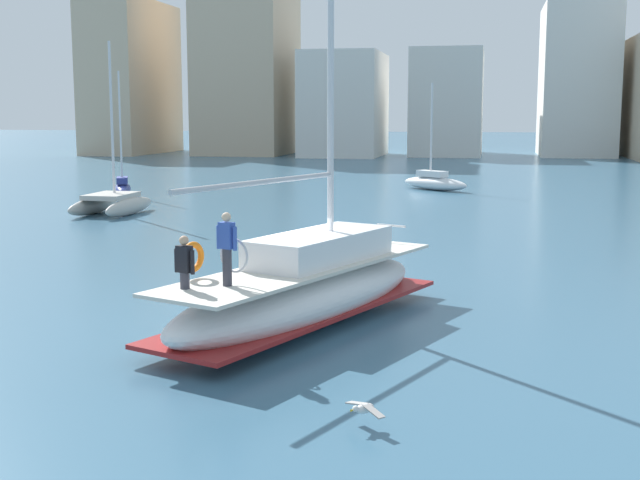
{
  "coord_description": "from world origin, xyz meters",
  "views": [
    {
      "loc": [
        5.09,
        -20.64,
        5.14
      ],
      "look_at": [
        0.75,
        0.96,
        1.8
      ],
      "focal_mm": 47.66,
      "sensor_mm": 36.0,
      "label": 1
    }
  ],
  "objects_px": {
    "moored_sloop_far": "(435,182)",
    "moored_cutter_left": "(122,186)",
    "seagull": "(364,408)",
    "moored_sloop_near": "(111,202)",
    "main_sailboat": "(305,288)"
  },
  "relations": [
    {
      "from": "moored_sloop_far",
      "to": "seagull",
      "type": "relative_size",
      "value": 9.32
    },
    {
      "from": "moored_cutter_left",
      "to": "seagull",
      "type": "xyz_separation_m",
      "value": [
        20.69,
        -36.4,
        -0.18
      ]
    },
    {
      "from": "moored_sloop_far",
      "to": "seagull",
      "type": "height_order",
      "value": "moored_sloop_far"
    },
    {
      "from": "moored_sloop_near",
      "to": "main_sailboat",
      "type": "bearing_deg",
      "value": -54.25
    },
    {
      "from": "moored_sloop_far",
      "to": "moored_cutter_left",
      "type": "relative_size",
      "value": 0.92
    },
    {
      "from": "moored_cutter_left",
      "to": "seagull",
      "type": "height_order",
      "value": "moored_cutter_left"
    },
    {
      "from": "moored_sloop_near",
      "to": "seagull",
      "type": "distance_m",
      "value": 31.37
    },
    {
      "from": "moored_cutter_left",
      "to": "seagull",
      "type": "distance_m",
      "value": 41.87
    },
    {
      "from": "main_sailboat",
      "to": "moored_sloop_near",
      "type": "bearing_deg",
      "value": 125.75
    },
    {
      "from": "main_sailboat",
      "to": "seagull",
      "type": "distance_m",
      "value": 6.94
    },
    {
      "from": "moored_cutter_left",
      "to": "seagull",
      "type": "bearing_deg",
      "value": -60.39
    },
    {
      "from": "main_sailboat",
      "to": "moored_sloop_near",
      "type": "distance_m",
      "value": 24.65
    },
    {
      "from": "moored_cutter_left",
      "to": "seagull",
      "type": "relative_size",
      "value": 10.13
    },
    {
      "from": "seagull",
      "to": "main_sailboat",
      "type": "bearing_deg",
      "value": 110.3
    },
    {
      "from": "moored_sloop_far",
      "to": "moored_cutter_left",
      "type": "height_order",
      "value": "moored_cutter_left"
    }
  ]
}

